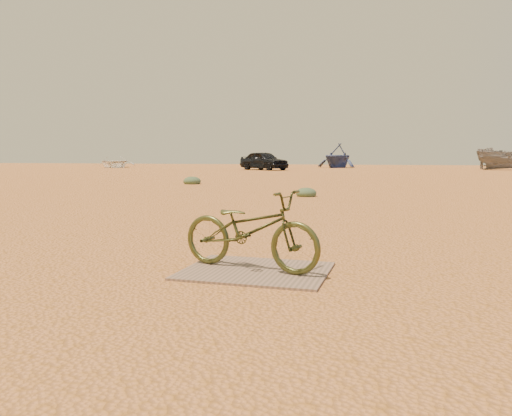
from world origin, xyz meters
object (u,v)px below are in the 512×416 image
(bicycle, at_px, (250,230))
(car, at_px, (264,161))
(boat_near_left, at_px, (114,162))
(boat_far_left, at_px, (338,155))
(plywood_board, at_px, (256,271))
(boat_mid_right, at_px, (510,158))

(bicycle, bearing_deg, car, 27.71)
(boat_near_left, distance_m, boat_far_left, 21.51)
(bicycle, relative_size, boat_near_left, 0.29)
(plywood_board, relative_size, boat_mid_right, 0.28)
(boat_far_left, relative_size, boat_mid_right, 0.91)
(plywood_board, distance_m, car, 35.05)
(boat_far_left, bearing_deg, bicycle, -61.33)
(boat_near_left, distance_m, boat_mid_right, 34.94)
(plywood_board, xyz_separation_m, car, (-9.35, 33.77, 0.73))
(car, relative_size, boat_mid_right, 0.90)
(boat_near_left, height_order, boat_mid_right, boat_mid_right)
(plywood_board, bearing_deg, boat_near_left, 123.94)
(bicycle, bearing_deg, boat_near_left, 46.21)
(boat_far_left, bearing_deg, car, -93.92)
(boat_near_left, xyz_separation_m, boat_far_left, (20.90, 5.06, 0.64))
(car, distance_m, boat_far_left, 10.44)
(car, height_order, boat_far_left, boat_far_left)
(bicycle, xyz_separation_m, car, (-9.29, 33.75, 0.34))
(boat_far_left, distance_m, boat_mid_right, 14.58)
(car, bearing_deg, bicycle, -132.30)
(plywood_board, relative_size, boat_near_left, 0.27)
(boat_near_left, height_order, boat_far_left, boat_far_left)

